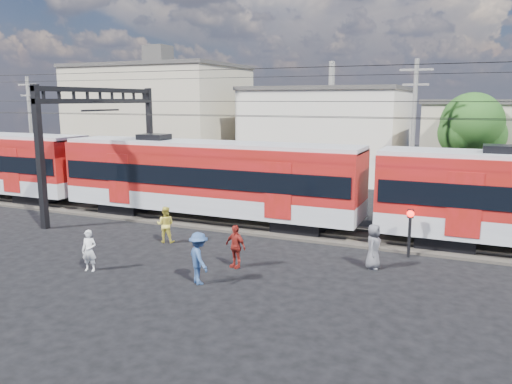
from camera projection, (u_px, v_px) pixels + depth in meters
The scene contains 17 objects.
ground at pixel (181, 280), 17.62m from camera, with size 120.00×120.00×0.00m, color black.
track_bed at pixel (267, 226), 24.83m from camera, with size 70.00×3.40×0.12m, color #2D2823.
rail_near at pixel (261, 228), 24.13m from camera, with size 70.00×0.12×0.12m, color #59544C.
rail_far at pixel (272, 221), 25.48m from camera, with size 70.00×0.12×0.12m, color #59544C.
commuter_train at pixel (211, 176), 25.62m from camera, with size 50.30×3.08×4.17m.
catenary at pixel (121, 121), 27.29m from camera, with size 70.00×9.30×7.52m.
building_west at pixel (160, 118), 45.08m from camera, with size 14.28×10.20×9.30m.
building_midwest at pixel (330, 131), 42.09m from camera, with size 12.24×12.24×7.30m.
utility_pole_mid at pixel (413, 131), 27.97m from camera, with size 1.80×0.24×8.50m.
utility_pole_west at pixel (31, 126), 38.10m from camera, with size 1.80×0.24×8.00m.
tree_near at pixel (475, 127), 29.48m from camera, with size 3.82×3.64×6.72m.
pedestrian_a at pixel (89, 251), 18.45m from camera, with size 0.57×0.37×1.55m, color silver.
pedestrian_b at pixel (165, 224), 22.16m from camera, with size 0.79×0.62×1.63m, color gold.
pedestrian_c at pixel (199, 258), 17.13m from camera, with size 1.18×0.68×1.82m, color navy.
pedestrian_d at pixel (235, 246), 18.83m from camera, with size 0.97×0.40×1.65m, color maroon.
pedestrian_e at pixel (373, 246), 18.68m from camera, with size 0.84×0.55×1.72m, color #4F4F54.
crossing_signal at pixel (410, 224), 19.98m from camera, with size 0.29×0.29×1.97m.
Camera 1 is at (9.13, -14.31, 6.27)m, focal length 35.00 mm.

